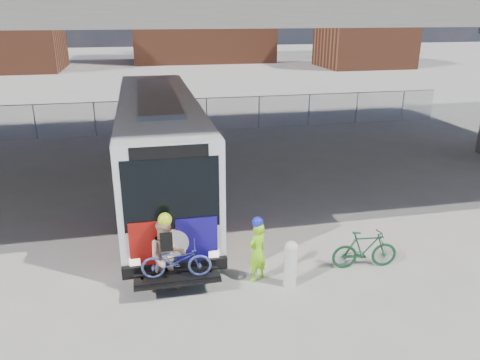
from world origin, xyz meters
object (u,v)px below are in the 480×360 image
object	(u,v)px
bike_parked	(365,249)
cyclist_hivis	(257,250)
cyclist_tan	(167,255)
bus	(159,139)
bollard	(291,262)

from	to	relation	value
bike_parked	cyclist_hivis	bearing A→B (deg)	96.06
bike_parked	cyclist_tan	bearing A→B (deg)	96.27
cyclist_tan	bike_parked	bearing A→B (deg)	-1.08
cyclist_tan	bike_parked	xyz separation A→B (m)	(5.06, 0.02, -0.44)
cyclist_hivis	bike_parked	size ratio (longest dim) A/B	0.99
bus	bollard	xyz separation A→B (m)	(2.71, -6.77, -1.46)
bus	cyclist_tan	world-z (taller)	bus
bollard	bike_parked	xyz separation A→B (m)	(2.15, 0.43, -0.13)
cyclist_hivis	bus	bearing A→B (deg)	-103.89
bike_parked	bollard	bearing A→B (deg)	107.48
bollard	cyclist_hivis	size ratio (longest dim) A/B	0.70
bus	bike_parked	xyz separation A→B (m)	(4.87, -6.33, -1.59)
cyclist_hivis	cyclist_tan	bearing A→B (deg)	-30.85
bus	cyclist_tan	bearing A→B (deg)	-91.78
cyclist_tan	bike_parked	world-z (taller)	cyclist_tan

